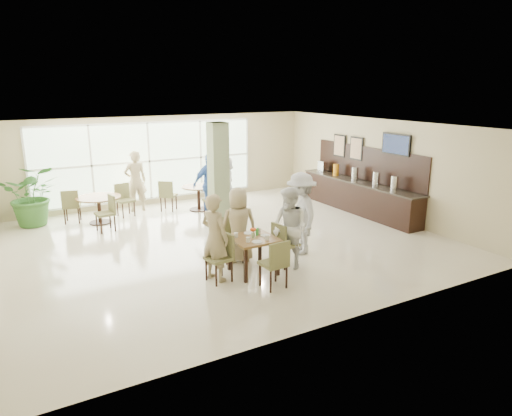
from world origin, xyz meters
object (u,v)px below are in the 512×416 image
main_table (253,243)px  teen_far (239,225)px  teen_left (215,238)px  teen_standing (301,213)px  round_table_right (199,192)px  potted_plant (33,195)px  adult_a (210,184)px  teen_right (290,228)px  round_table_left (99,202)px  adult_b (226,181)px  adult_standing (136,181)px  buffet_counter (359,194)px

main_table → teen_far: teen_far is taller
teen_left → teen_standing: teen_standing is taller
round_table_right → teen_left: bearing=-108.8°
potted_plant → adult_a: size_ratio=0.89×
main_table → potted_plant: (-3.61, 5.82, 0.19)m
teen_left → teen_far: teen_left is taller
main_table → round_table_right: same height
teen_far → round_table_right: bearing=-87.8°
teen_right → teen_standing: teen_standing is taller
teen_left → teen_standing: (2.30, 0.43, 0.06)m
round_table_left → round_table_right: (2.94, -0.05, -0.04)m
teen_left → adult_b: bearing=-51.6°
main_table → teen_far: bearing=86.9°
adult_standing → round_table_right: bearing=155.4°
potted_plant → teen_standing: bearing=-46.3°
buffet_counter → teen_right: size_ratio=2.76×
buffet_counter → adult_standing: bearing=150.0°
round_table_right → teen_right: 5.22m
teen_far → adult_a: (0.92, 3.60, 0.12)m
round_table_right → adult_b: size_ratio=0.65×
main_table → buffet_counter: 5.64m
main_table → round_table_left: 5.55m
teen_far → teen_right: 1.12m
buffet_counter → teen_standing: (-3.55, -2.07, 0.38)m
round_table_left → adult_a: size_ratio=0.64×
adult_b → adult_standing: 2.76m
teen_far → teen_right: bearing=146.3°
adult_b → teen_right: bearing=6.2°
round_table_left → adult_standing: bearing=31.1°
potted_plant → teen_standing: teen_standing is taller
round_table_right → adult_standing: bearing=154.6°
adult_a → teen_left: bearing=-120.9°
buffet_counter → adult_b: buffet_counter is taller
teen_left → teen_far: (0.85, 0.66, -0.05)m
main_table → adult_b: bearing=70.1°
teen_standing → adult_b: (0.36, 4.65, -0.14)m
buffet_counter → adult_a: size_ratio=2.50×
teen_standing → adult_b: 4.67m
round_table_left → round_table_right: bearing=-1.0°
round_table_left → teen_standing: 5.86m
teen_standing → teen_left: bearing=-65.5°
round_table_right → potted_plant: size_ratio=0.61×
round_table_left → adult_b: bearing=-0.4°
potted_plant → adult_standing: bearing=1.9°
main_table → teen_standing: 1.59m
adult_a → adult_standing: bearing=129.2°
round_table_left → teen_left: bearing=-76.6°
adult_a → teen_standing: bearing=-90.5°
teen_right → teen_standing: size_ratio=0.91×
potted_plant → adult_standing: (2.82, 0.09, 0.09)m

